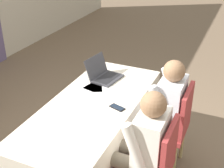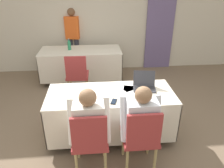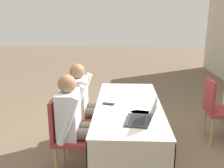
{
  "view_description": "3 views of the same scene",
  "coord_description": "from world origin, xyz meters",
  "px_view_note": "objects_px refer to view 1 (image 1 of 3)",
  "views": [
    {
      "loc": [
        -2.21,
        -1.18,
        2.28
      ],
      "look_at": [
        0.0,
        -0.2,
        1.01
      ],
      "focal_mm": 50.0,
      "sensor_mm": 36.0,
      "label": 1
    },
    {
      "loc": [
        -0.23,
        -2.76,
        2.28
      ],
      "look_at": [
        0.0,
        -0.2,
        1.01
      ],
      "focal_mm": 35.0,
      "sensor_mm": 36.0,
      "label": 2
    },
    {
      "loc": [
        2.87,
        -0.08,
        1.8
      ],
      "look_at": [
        0.0,
        -0.2,
        1.01
      ],
      "focal_mm": 40.0,
      "sensor_mm": 36.0,
      "label": 3
    }
  ],
  "objects_px": {
    "laptop": "(104,75)",
    "chair_near_right": "(171,124)",
    "person_white_shirt": "(162,108)",
    "person_checkered_shirt": "(141,146)",
    "cell_phone": "(117,107)",
    "chair_near_left": "(152,165)"
  },
  "relations": [
    {
      "from": "chair_near_right",
      "to": "person_checkered_shirt",
      "type": "relative_size",
      "value": 0.78
    },
    {
      "from": "person_white_shirt",
      "to": "person_checkered_shirt",
      "type": "bearing_deg",
      "value": 0.0
    },
    {
      "from": "laptop",
      "to": "chair_near_right",
      "type": "xyz_separation_m",
      "value": [
        -0.21,
        -0.82,
        -0.28
      ]
    },
    {
      "from": "cell_phone",
      "to": "chair_near_left",
      "type": "distance_m",
      "value": 0.61
    },
    {
      "from": "person_checkered_shirt",
      "to": "laptop",
      "type": "bearing_deg",
      "value": -139.23
    },
    {
      "from": "cell_phone",
      "to": "chair_near_left",
      "type": "relative_size",
      "value": 0.17
    },
    {
      "from": "chair_near_left",
      "to": "chair_near_right",
      "type": "distance_m",
      "value": 0.62
    },
    {
      "from": "laptop",
      "to": "cell_phone",
      "type": "xyz_separation_m",
      "value": [
        -0.5,
        -0.37,
        -0.04
      ]
    },
    {
      "from": "laptop",
      "to": "person_checkered_shirt",
      "type": "bearing_deg",
      "value": -130.17
    },
    {
      "from": "cell_phone",
      "to": "person_checkered_shirt",
      "type": "xyz_separation_m",
      "value": [
        -0.33,
        -0.35,
        -0.08
      ]
    },
    {
      "from": "chair_near_left",
      "to": "chair_near_right",
      "type": "bearing_deg",
      "value": -180.0
    },
    {
      "from": "cell_phone",
      "to": "person_checkered_shirt",
      "type": "relative_size",
      "value": 0.13
    },
    {
      "from": "cell_phone",
      "to": "laptop",
      "type": "bearing_deg",
      "value": 53.9
    },
    {
      "from": "laptop",
      "to": "chair_near_left",
      "type": "height_order",
      "value": "laptop"
    },
    {
      "from": "laptop",
      "to": "person_white_shirt",
      "type": "relative_size",
      "value": 0.31
    },
    {
      "from": "laptop",
      "to": "person_checkered_shirt",
      "type": "distance_m",
      "value": 1.1
    },
    {
      "from": "laptop",
      "to": "cell_phone",
      "type": "distance_m",
      "value": 0.62
    },
    {
      "from": "laptop",
      "to": "cell_phone",
      "type": "bearing_deg",
      "value": -134.54
    },
    {
      "from": "chair_near_right",
      "to": "person_white_shirt",
      "type": "height_order",
      "value": "person_white_shirt"
    },
    {
      "from": "laptop",
      "to": "cell_phone",
      "type": "height_order",
      "value": "laptop"
    },
    {
      "from": "chair_near_left",
      "to": "person_checkered_shirt",
      "type": "distance_m",
      "value": 0.19
    },
    {
      "from": "laptop",
      "to": "chair_near_right",
      "type": "relative_size",
      "value": 0.4
    }
  ]
}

